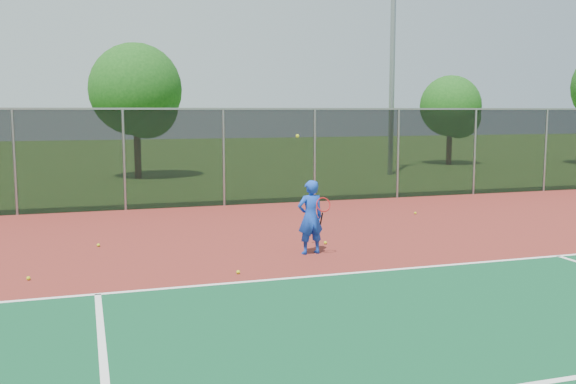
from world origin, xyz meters
name	(u,v)px	position (x,y,z in m)	size (l,w,h in m)	color
court_apron	(505,277)	(0.00, 2.00, 0.01)	(30.00, 20.00, 0.02)	maroon
fence_back	(315,154)	(0.00, 12.00, 1.56)	(30.00, 0.06, 3.03)	black
tennis_player	(310,217)	(-2.73, 4.77, 0.79)	(0.60, 0.62, 2.47)	blue
practice_ball_1	(28,278)	(-8.13, 4.30, 0.06)	(0.07, 0.07, 0.07)	#BCC717
practice_ball_2	(238,272)	(-4.53, 3.60, 0.06)	(0.07, 0.07, 0.07)	#BCC717
practice_ball_3	(98,245)	(-6.90, 6.83, 0.06)	(0.07, 0.07, 0.07)	#BCC717
practice_ball_4	(415,213)	(1.85, 8.65, 0.06)	(0.07, 0.07, 0.07)	#BCC717
practice_ball_5	(325,243)	(-2.09, 5.56, 0.06)	(0.07, 0.07, 0.07)	#BCC717
floodlight_n	(393,33)	(6.37, 19.24, 6.42)	(0.90, 0.40, 11.30)	gray
tree_back_left	(138,94)	(-4.78, 21.18, 3.68)	(4.00, 4.00, 5.87)	#392114
tree_back_mid	(453,109)	(12.13, 23.31, 3.05)	(3.31, 3.31, 4.87)	#392114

